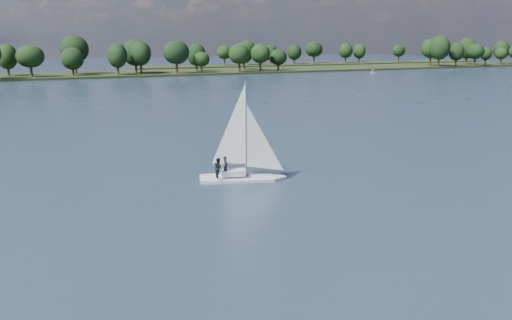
{
  "coord_description": "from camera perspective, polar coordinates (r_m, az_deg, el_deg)",
  "views": [
    {
      "loc": [
        -23.88,
        -11.7,
        13.05
      ],
      "look_at": [
        -0.46,
        32.83,
        2.5
      ],
      "focal_mm": 40.0,
      "sensor_mm": 36.0,
      "label": 1
    }
  ],
  "objects": [
    {
      "name": "sailboat",
      "position": [
        53.64,
        -1.81,
        0.77
      ],
      "size": [
        7.76,
        4.47,
        9.86
      ],
      "rotation": [
        0.0,
        0.0,
        -0.34
      ],
      "color": "silver",
      "rests_on": "ground"
    },
    {
      "name": "far_shore_back",
      "position": [
        328.33,
        6.44,
        9.49
      ],
      "size": [
        220.0,
        30.0,
        1.4
      ],
      "primitive_type": "cube",
      "color": "black",
      "rests_on": "ground"
    },
    {
      "name": "far_shore",
      "position": [
        225.35,
        -21.81,
        7.69
      ],
      "size": [
        660.0,
        40.0,
        1.5
      ],
      "primitive_type": "cube",
      "color": "black",
      "rests_on": "ground"
    },
    {
      "name": "ground",
      "position": [
        114.97,
        -15.63,
        4.89
      ],
      "size": [
        700.0,
        700.0,
        0.0
      ],
      "primitive_type": "plane",
      "color": "#233342",
      "rests_on": "ground"
    },
    {
      "name": "dinghy_orange",
      "position": [
        242.04,
        11.68,
        8.73
      ],
      "size": [
        2.5,
        0.99,
        3.99
      ],
      "rotation": [
        0.0,
        0.0,
        -0.0
      ],
      "color": "silver",
      "rests_on": "ground"
    }
  ]
}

